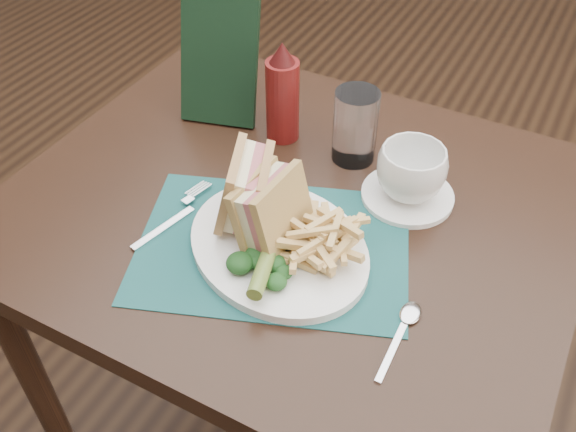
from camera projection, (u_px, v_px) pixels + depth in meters
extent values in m
plane|color=black|center=(370.00, 292.00, 1.87)|extent=(7.00, 7.00, 0.00)
cube|color=#174B4A|center=(273.00, 246.00, 0.96)|extent=(0.48, 0.41, 0.00)
cylinder|color=#59742C|center=(265.00, 264.00, 0.89)|extent=(0.05, 0.12, 0.03)
cylinder|color=white|center=(407.00, 195.00, 1.04)|extent=(0.20, 0.20, 0.01)
imported|color=white|center=(411.00, 172.00, 1.01)|extent=(0.15, 0.15, 0.09)
cylinder|color=white|center=(355.00, 126.00, 1.08)|extent=(0.09, 0.09, 0.13)
cube|color=black|center=(219.00, 61.00, 1.15)|extent=(0.16, 0.12, 0.22)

